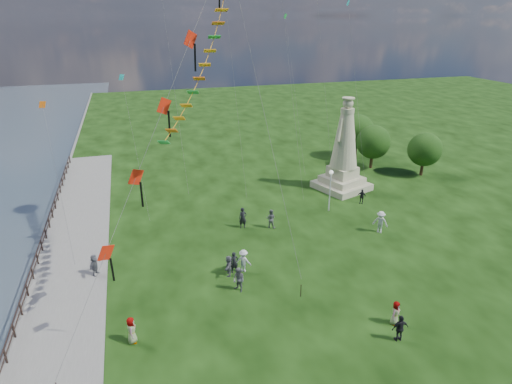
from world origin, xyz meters
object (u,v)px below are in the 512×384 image
object	(u,v)px
person_3	(400,328)
person_10	(132,330)
person_8	(380,222)
person_11	(229,266)
person_4	(395,313)
person_7	(271,219)
lamppost	(331,182)
person_6	(243,218)
person_5	(95,266)
person_0	(234,263)
person_2	(243,261)
person_1	(239,280)
statue	(344,156)
person_9	(362,196)

from	to	relation	value
person_3	person_10	world-z (taller)	person_3
person_8	person_11	distance (m)	13.78
person_4	person_7	xyz separation A→B (m)	(-3.01, 13.80, 0.08)
lamppost	person_6	size ratio (longest dim) A/B	2.16
person_5	person_11	bearing A→B (deg)	-77.47
lamppost	person_0	distance (m)	13.38
person_2	person_7	world-z (taller)	person_2
person_2	person_6	size ratio (longest dim) A/B	0.92
person_6	person_7	distance (m)	2.37
lamppost	person_5	size ratio (longest dim) A/B	2.55
person_6	person_10	size ratio (longest dim) A/B	1.14
person_1	person_7	distance (m)	9.43
statue	person_10	size ratio (longest dim) A/B	5.85
person_2	person_10	distance (m)	9.28
statue	person_0	bearing A→B (deg)	-159.63
person_3	person_5	world-z (taller)	person_3
person_3	person_6	xyz separation A→B (m)	(-4.72, 15.74, 0.09)
person_6	person_2	bearing A→B (deg)	-101.30
person_2	lamppost	bearing A→B (deg)	-108.50
person_9	person_10	distance (m)	25.47
statue	person_2	world-z (taller)	statue
lamppost	person_0	xyz separation A→B (m)	(-10.89, -7.49, -2.07)
person_9	person_11	distance (m)	17.24
person_5	person_6	size ratio (longest dim) A/B	0.85
person_3	person_9	xyz separation A→B (m)	(7.55, 17.40, -0.11)
lamppost	person_3	distance (m)	17.32
person_9	person_0	bearing A→B (deg)	-112.00
person_3	lamppost	bearing A→B (deg)	-99.12
person_4	person_11	xyz separation A→B (m)	(-8.11, 7.78, -0.01)
person_8	person_11	xyz separation A→B (m)	(-13.53, -2.58, -0.20)
statue	person_11	xyz separation A→B (m)	(-15.05, -12.35, -2.83)
person_5	person_9	xyz separation A→B (m)	(23.96, 5.75, -0.06)
person_0	person_5	distance (m)	9.62
person_0	person_3	bearing A→B (deg)	-58.99
person_7	person_11	size ratio (longest dim) A/B	1.12
statue	lamppost	world-z (taller)	statue
person_0	person_8	world-z (taller)	person_8
statue	person_11	size ratio (longest dim) A/B	6.31
lamppost	person_3	world-z (taller)	lamppost
person_4	person_11	size ratio (longest dim) A/B	1.01
person_9	person_11	size ratio (longest dim) A/B	0.96
person_6	person_8	size ratio (longest dim) A/B	0.97
person_3	person_4	size ratio (longest dim) A/B	1.09
person_6	person_5	bearing A→B (deg)	-157.22
person_6	person_9	xyz separation A→B (m)	(12.26, 1.66, -0.20)
person_8	person_0	bearing A→B (deg)	-127.23
person_1	person_6	size ratio (longest dim) A/B	0.94
person_4	person_8	size ratio (longest dim) A/B	0.80
person_0	person_10	size ratio (longest dim) A/B	0.98
person_0	person_6	size ratio (longest dim) A/B	0.86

